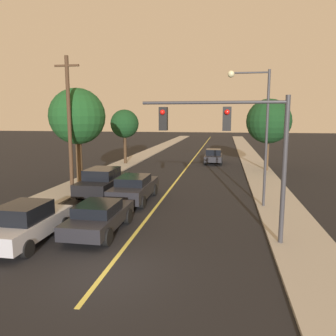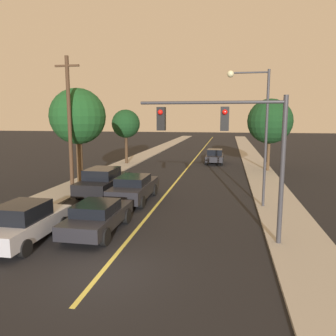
{
  "view_description": "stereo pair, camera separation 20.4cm",
  "coord_description": "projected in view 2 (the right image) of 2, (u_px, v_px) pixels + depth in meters",
  "views": [
    {
      "loc": [
        3.66,
        -9.25,
        4.9
      ],
      "look_at": [
        0.0,
        11.72,
        1.6
      ],
      "focal_mm": 35.0,
      "sensor_mm": 36.0,
      "label": 1
    },
    {
      "loc": [
        3.86,
        -9.21,
        4.9
      ],
      "look_at": [
        0.0,
        11.72,
        1.6
      ],
      "focal_mm": 35.0,
      "sensor_mm": 36.0,
      "label": 2
    }
  ],
  "objects": [
    {
      "name": "sidewalk_left",
      "position": [
        153.0,
        152.0,
        46.58
      ],
      "size": [
        2.5,
        80.0,
        0.12
      ],
      "color": "#9E998E",
      "rests_on": "ground"
    },
    {
      "name": "tree_right_near",
      "position": [
        270.0,
        121.0,
        29.17
      ],
      "size": [
        3.98,
        3.98,
        6.43
      ],
      "color": "#4C3823",
      "rests_on": "ground"
    },
    {
      "name": "tree_left_far",
      "position": [
        78.0,
        117.0,
        22.83
      ],
      "size": [
        3.89,
        3.89,
        6.8
      ],
      "color": "#4C3823",
      "rests_on": "ground"
    },
    {
      "name": "sidewalk_right",
      "position": [
        249.0,
        154.0,
        44.17
      ],
      "size": [
        2.5,
        80.0,
        0.12
      ],
      "color": "#9E998E",
      "rests_on": "ground"
    },
    {
      "name": "utility_pole_left",
      "position": [
        70.0,
        123.0,
        20.72
      ],
      "size": [
        1.6,
        0.24,
        8.53
      ],
      "color": "#422D1E",
      "rests_on": "ground"
    },
    {
      "name": "ground_plane",
      "position": [
        101.0,
        273.0,
        10.4
      ],
      "size": [
        200.0,
        200.0,
        0.0
      ],
      "primitive_type": "plane",
      "color": "black"
    },
    {
      "name": "road_surface",
      "position": [
        200.0,
        153.0,
        45.38
      ],
      "size": [
        10.95,
        80.0,
        0.01
      ],
      "color": "black",
      "rests_on": "ground"
    },
    {
      "name": "streetlamp_right",
      "position": [
        257.0,
        120.0,
        17.26
      ],
      "size": [
        2.19,
        0.36,
        7.23
      ],
      "color": "#333338",
      "rests_on": "ground"
    },
    {
      "name": "car_outer_lane_second",
      "position": [
        103.0,
        181.0,
        20.91
      ],
      "size": [
        2.09,
        5.17,
        1.72
      ],
      "color": "black",
      "rests_on": "ground"
    },
    {
      "name": "tree_left_near",
      "position": [
        126.0,
        124.0,
        33.89
      ],
      "size": [
        2.91,
        2.91,
        5.59
      ],
      "color": "#3D2B1C",
      "rests_on": "ground"
    },
    {
      "name": "car_near_lane_front",
      "position": [
        98.0,
        216.0,
        13.95
      ],
      "size": [
        1.89,
        4.38,
        1.35
      ],
      "color": "black",
      "rests_on": "ground"
    },
    {
      "name": "car_far_oncoming",
      "position": [
        215.0,
        156.0,
        35.11
      ],
      "size": [
        1.9,
        4.11,
        1.51
      ],
      "rotation": [
        0.0,
        0.0,
        3.14
      ],
      "color": "black",
      "rests_on": "ground"
    },
    {
      "name": "car_near_lane_second",
      "position": [
        134.0,
        188.0,
        19.26
      ],
      "size": [
        1.98,
        4.95,
        1.53
      ],
      "color": "black",
      "rests_on": "ground"
    },
    {
      "name": "car_outer_lane_front",
      "position": [
        25.0,
        223.0,
        12.89
      ],
      "size": [
        1.88,
        4.31,
        1.6
      ],
      "color": "#A5A8B2",
      "rests_on": "ground"
    },
    {
      "name": "traffic_signal_mast",
      "position": [
        232.0,
        137.0,
        12.33
      ],
      "size": [
        5.5,
        0.42,
        5.59
      ],
      "color": "#333338",
      "rests_on": "ground"
    }
  ]
}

